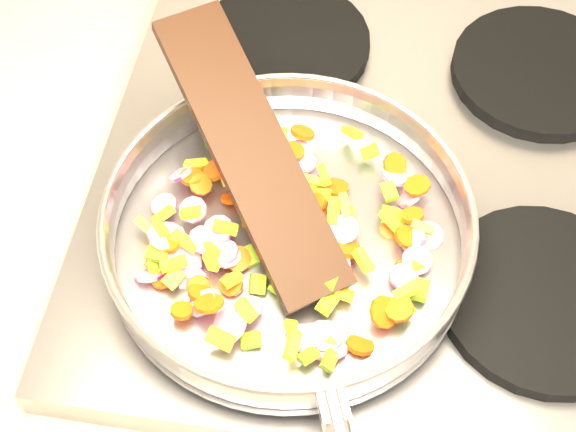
# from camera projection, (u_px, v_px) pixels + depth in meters

# --- Properties ---
(cooktop) EXTENTS (0.60, 0.60, 0.04)m
(cooktop) POSITION_uv_depth(u_px,v_px,m) (397.00, 173.00, 0.83)
(cooktop) COLOR #939399
(cooktop) RESTS_ON counter_top
(grate_fl) EXTENTS (0.19, 0.19, 0.02)m
(grate_fl) POSITION_uv_depth(u_px,v_px,m) (237.00, 256.00, 0.74)
(grate_fl) COLOR black
(grate_fl) RESTS_ON cooktop
(grate_fr) EXTENTS (0.19, 0.19, 0.02)m
(grate_fr) POSITION_uv_depth(u_px,v_px,m) (544.00, 298.00, 0.72)
(grate_fr) COLOR black
(grate_fr) RESTS_ON cooktop
(grate_bl) EXTENTS (0.19, 0.19, 0.02)m
(grate_bl) POSITION_uv_depth(u_px,v_px,m) (285.00, 43.00, 0.89)
(grate_bl) COLOR black
(grate_bl) RESTS_ON cooktop
(grate_br) EXTENTS (0.19, 0.19, 0.02)m
(grate_br) POSITION_uv_depth(u_px,v_px,m) (539.00, 71.00, 0.87)
(grate_br) COLOR black
(grate_br) RESTS_ON cooktop
(saute_pan) EXTENTS (0.37, 0.52, 0.05)m
(saute_pan) POSITION_uv_depth(u_px,v_px,m) (289.00, 229.00, 0.71)
(saute_pan) COLOR #9E9EA5
(saute_pan) RESTS_ON grate_fl
(vegetable_heap) EXTENTS (0.28, 0.26, 0.05)m
(vegetable_heap) POSITION_uv_depth(u_px,v_px,m) (283.00, 235.00, 0.72)
(vegetable_heap) COLOR #75A01C
(vegetable_heap) RESTS_ON saute_pan
(wooden_spatula) EXTENTS (0.22, 0.27, 0.11)m
(wooden_spatula) POSITION_uv_depth(u_px,v_px,m) (251.00, 151.00, 0.71)
(wooden_spatula) COLOR black
(wooden_spatula) RESTS_ON saute_pan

